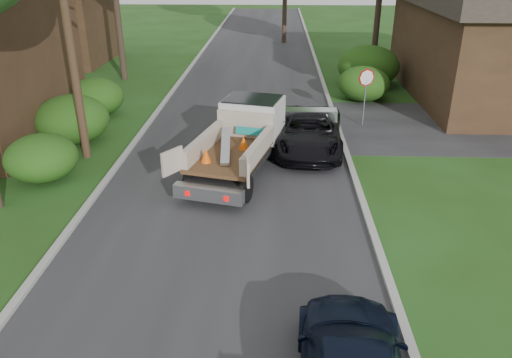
{
  "coord_description": "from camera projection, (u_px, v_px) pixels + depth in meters",
  "views": [
    {
      "loc": [
        1.44,
        -11.79,
        6.98
      ],
      "look_at": [
        0.93,
        0.7,
        1.2
      ],
      "focal_mm": 35.0,
      "sensor_mm": 36.0,
      "label": 1
    }
  ],
  "objects": [
    {
      "name": "stop_sign",
      "position": [
        366.0,
        85.0,
        20.89
      ],
      "size": [
        0.71,
        0.32,
        2.48
      ],
      "color": "slate",
      "rests_on": "ground"
    },
    {
      "name": "curb_right",
      "position": [
        334.0,
        117.0,
        22.56
      ],
      "size": [
        0.2,
        90.0,
        0.12
      ],
      "primitive_type": "cube",
      "color": "#9E9E99",
      "rests_on": "ground"
    },
    {
      "name": "house_left_far",
      "position": [
        51.0,
        14.0,
        32.84
      ],
      "size": [
        7.56,
        7.56,
        6.0
      ],
      "color": "#3A2617",
      "rests_on": "ground"
    },
    {
      "name": "hedge_right_a",
      "position": [
        364.0,
        84.0,
        24.89
      ],
      "size": [
        2.6,
        2.6,
        1.7
      ],
      "primitive_type": "ellipsoid",
      "color": "#1D450F",
      "rests_on": "ground"
    },
    {
      "name": "black_pickup",
      "position": [
        310.0,
        131.0,
        18.8
      ],
      "size": [
        2.78,
        5.35,
        1.44
      ],
      "primitive_type": "imported",
      "rotation": [
        0.0,
        0.0,
        -0.08
      ],
      "color": "black",
      "rests_on": "ground"
    },
    {
      "name": "flatbed_truck",
      "position": [
        244.0,
        133.0,
        17.28
      ],
      "size": [
        3.61,
        6.03,
        2.14
      ],
      "rotation": [
        0.0,
        0.0,
        -0.24
      ],
      "color": "black",
      "rests_on": "ground"
    },
    {
      "name": "hedge_left_c",
      "position": [
        95.0,
        97.0,
        22.64
      ],
      "size": [
        2.6,
        2.6,
        1.7
      ],
      "primitive_type": "ellipsoid",
      "color": "#1D450F",
      "rests_on": "ground"
    },
    {
      "name": "ground",
      "position": [
        221.0,
        229.0,
        13.67
      ],
      "size": [
        120.0,
        120.0,
        0.0
      ],
      "primitive_type": "plane",
      "color": "#224012",
      "rests_on": "ground"
    },
    {
      "name": "hedge_right_b",
      "position": [
        368.0,
        66.0,
        27.47
      ],
      "size": [
        3.38,
        3.38,
        2.21
      ],
      "primitive_type": "ellipsoid",
      "color": "#1D450F",
      "rests_on": "ground"
    },
    {
      "name": "house_right",
      "position": [
        512.0,
        34.0,
        24.55
      ],
      "size": [
        9.72,
        12.96,
        6.2
      ],
      "rotation": [
        0.0,
        0.0,
        1.57
      ],
      "color": "#3A2617",
      "rests_on": "ground"
    },
    {
      "name": "hedge_left_b",
      "position": [
        72.0,
        119.0,
        19.42
      ],
      "size": [
        2.86,
        2.86,
        1.87
      ],
      "primitive_type": "ellipsoid",
      "color": "#1D450F",
      "rests_on": "ground"
    },
    {
      "name": "road",
      "position": [
        244.0,
        117.0,
        22.74
      ],
      "size": [
        8.0,
        90.0,
        0.02
      ],
      "primitive_type": "cube",
      "color": "#28282B",
      "rests_on": "ground"
    },
    {
      "name": "curb_left",
      "position": [
        155.0,
        115.0,
        22.87
      ],
      "size": [
        0.2,
        90.0,
        0.12
      ],
      "primitive_type": "cube",
      "color": "#9E9E99",
      "rests_on": "ground"
    },
    {
      "name": "hedge_left_a",
      "position": [
        42.0,
        158.0,
        16.3
      ],
      "size": [
        2.34,
        2.34,
        1.53
      ],
      "primitive_type": "ellipsoid",
      "color": "#1D450F",
      "rests_on": "ground"
    },
    {
      "name": "utility_pole",
      "position": [
        65.0,
        10.0,
        16.22
      ],
      "size": [
        2.42,
        1.25,
        10.0
      ],
      "color": "#382619",
      "rests_on": "ground"
    }
  ]
}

